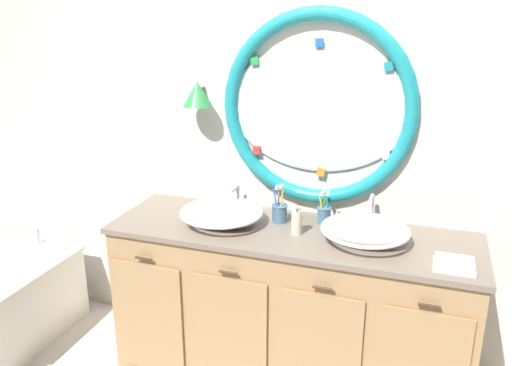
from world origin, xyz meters
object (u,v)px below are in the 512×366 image
at_px(soap_dispenser, 297,221).
at_px(toothbrush_holder_left, 279,212).
at_px(sink_basin_left, 221,212).
at_px(folded_hand_towel, 454,264).
at_px(toothbrush_holder_right, 324,214).
at_px(sink_basin_right, 365,230).

bearing_deg(soap_dispenser, toothbrush_holder_left, 134.99).
distance_m(sink_basin_left, folded_hand_towel, 1.23).
relative_size(sink_basin_left, toothbrush_holder_left, 2.07).
xyz_separation_m(toothbrush_holder_left, toothbrush_holder_right, (0.24, 0.06, -0.00)).
relative_size(sink_basin_left, sink_basin_right, 1.03).
height_order(sink_basin_right, soap_dispenser, soap_dispenser).
bearing_deg(sink_basin_right, sink_basin_left, 180.00).
distance_m(sink_basin_left, soap_dispenser, 0.43).
distance_m(sink_basin_left, toothbrush_holder_right, 0.57).
bearing_deg(soap_dispenser, sink_basin_left, 179.13).
bearing_deg(sink_basin_right, folded_hand_towel, -19.86).
xyz_separation_m(sink_basin_left, soap_dispenser, (0.43, -0.01, 0.01)).
xyz_separation_m(toothbrush_holder_left, soap_dispenser, (0.13, -0.13, 0.01)).
distance_m(toothbrush_holder_right, soap_dispenser, 0.22).
height_order(toothbrush_holder_left, folded_hand_towel, toothbrush_holder_left).
relative_size(toothbrush_holder_right, folded_hand_towel, 1.08).
bearing_deg(folded_hand_towel, sink_basin_right, 160.14).
height_order(sink_basin_left, sink_basin_right, sink_basin_right).
bearing_deg(soap_dispenser, toothbrush_holder_right, 60.51).
bearing_deg(toothbrush_holder_right, toothbrush_holder_left, -166.49).
xyz_separation_m(sink_basin_left, sink_basin_right, (0.79, 0.00, 0.00)).
bearing_deg(soap_dispenser, sink_basin_right, 1.05).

